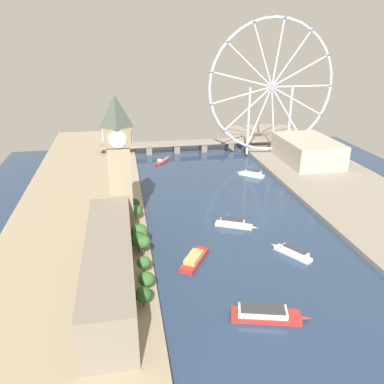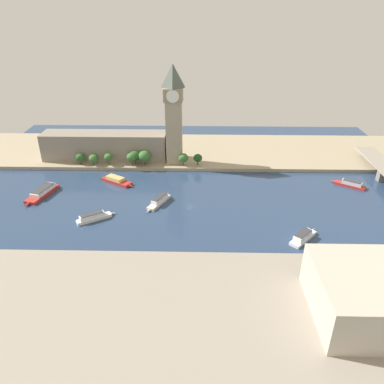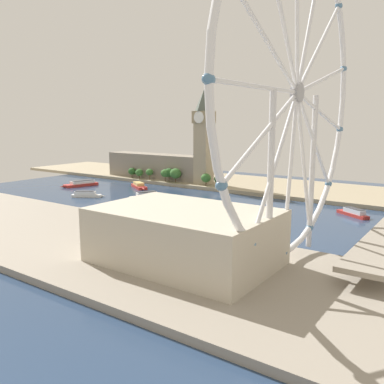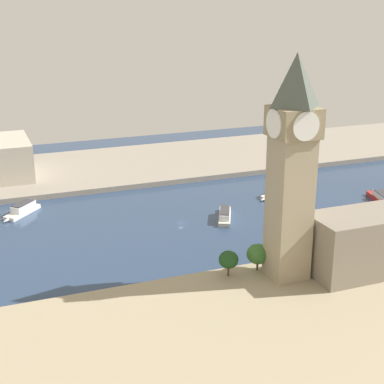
{
  "view_description": "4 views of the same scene",
  "coord_description": "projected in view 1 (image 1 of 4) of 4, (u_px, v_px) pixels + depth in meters",
  "views": [
    {
      "loc": [
        -70.46,
        -242.32,
        117.39
      ],
      "look_at": [
        -24.81,
        8.16,
        13.99
      ],
      "focal_mm": 36.4,
      "sensor_mm": 36.0,
      "label": 1
    },
    {
      "loc": [
        228.64,
        6.58,
        129.12
      ],
      "look_at": [
        -4.12,
        1.36,
        8.68
      ],
      "focal_mm": 34.48,
      "sensor_mm": 36.0,
      "label": 2
    },
    {
      "loc": [
        230.08,
        186.77,
        59.2
      ],
      "look_at": [
        22.86,
        39.98,
        14.76
      ],
      "focal_mm": 38.11,
      "sensor_mm": 36.0,
      "label": 3
    },
    {
      "loc": [
        -248.83,
        91.44,
        103.37
      ],
      "look_at": [
        0.07,
        -5.95,
        15.04
      ],
      "focal_mm": 54.89,
      "sensor_mm": 36.0,
      "label": 4
    }
  ],
  "objects": [
    {
      "name": "tour_boat_5",
      "position": [
        252.0,
        174.0,
        346.47
      ],
      "size": [
        22.26,
        20.79,
        5.57
      ],
      "rotation": [
        0.0,
        0.0,
        2.4
      ],
      "color": "white",
      "rests_on": "ground_plane"
    },
    {
      "name": "clock_tower",
      "position": [
        119.0,
        162.0,
        233.04
      ],
      "size": [
        16.56,
        16.56,
        83.3
      ],
      "color": "tan",
      "rests_on": "riverbank_left"
    },
    {
      "name": "ferris_wheel",
      "position": [
        272.0,
        87.0,
        379.12
      ],
      "size": [
        128.29,
        3.2,
        130.48
      ],
      "color": "silver",
      "rests_on": "riverbank_right"
    },
    {
      "name": "riverbank_right",
      "position": [
        362.0,
        200.0,
        293.46
      ],
      "size": [
        90.0,
        520.0,
        3.0
      ],
      "primitive_type": "cube",
      "color": "gray",
      "rests_on": "ground_plane"
    },
    {
      "name": "tour_boat_1",
      "position": [
        195.0,
        258.0,
        215.77
      ],
      "size": [
        20.73,
        29.03,
        4.96
      ],
      "rotation": [
        0.0,
        0.0,
        1.01
      ],
      "color": "#B22D28",
      "rests_on": "ground_plane"
    },
    {
      "name": "river_bridge",
      "position": [
        190.0,
        144.0,
        417.91
      ],
      "size": [
        189.96,
        16.91,
        10.57
      ],
      "color": "gray",
      "rests_on": "ground_plane"
    },
    {
      "name": "tour_boat_2",
      "position": [
        163.0,
        160.0,
        384.18
      ],
      "size": [
        18.06,
        24.66,
        5.19
      ],
      "rotation": [
        0.0,
        0.0,
        4.13
      ],
      "color": "#B22D28",
      "rests_on": "ground_plane"
    },
    {
      "name": "riverside_hall",
      "position": [
        307.0,
        150.0,
        373.83
      ],
      "size": [
        46.52,
        70.4,
        21.93
      ],
      "primitive_type": "cube",
      "color": "#BCB29E",
      "rests_on": "riverbank_right"
    },
    {
      "name": "tree_row_embankment",
      "position": [
        139.0,
        239.0,
        219.32
      ],
      "size": [
        11.36,
        109.52,
        13.15
      ],
      "color": "#513823",
      "rests_on": "riverbank_left"
    },
    {
      "name": "parliament_block",
      "position": [
        110.0,
        265.0,
        186.56
      ],
      "size": [
        22.0,
        109.35,
        23.64
      ],
      "primitive_type": "cube",
      "color": "gray",
      "rests_on": "riverbank_left"
    },
    {
      "name": "tour_boat_3",
      "position": [
        293.0,
        252.0,
        221.75
      ],
      "size": [
        17.38,
        24.72,
        4.97
      ],
      "rotation": [
        0.0,
        0.0,
        2.13
      ],
      "color": "white",
      "rests_on": "ground_plane"
    },
    {
      "name": "tour_boat_0",
      "position": [
        234.0,
        224.0,
        255.15
      ],
      "size": [
        27.26,
        15.73,
        5.18
      ],
      "rotation": [
        0.0,
        0.0,
        5.84
      ],
      "color": "beige",
      "rests_on": "ground_plane"
    },
    {
      "name": "tour_boat_4",
      "position": [
        265.0,
        314.0,
        172.43
      ],
      "size": [
        36.29,
        16.67,
        5.39
      ],
      "rotation": [
        0.0,
        0.0,
        6.02
      ],
      "color": "#B22D28",
      "rests_on": "ground_plane"
    },
    {
      "name": "ground_plane",
      "position": [
        228.0,
        212.0,
        276.75
      ],
      "size": [
        377.96,
        377.96,
        0.0
      ],
      "primitive_type": "plane",
      "color": "navy"
    },
    {
      "name": "riverbank_left",
      "position": [
        77.0,
        222.0,
        258.91
      ],
      "size": [
        90.0,
        520.0,
        3.0
      ],
      "primitive_type": "cube",
      "color": "tan",
      "rests_on": "ground_plane"
    }
  ]
}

